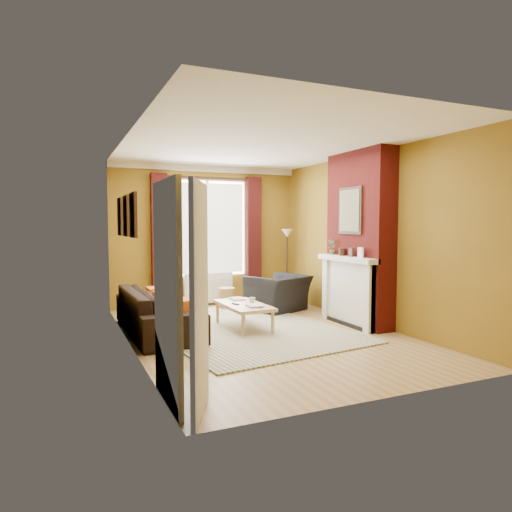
% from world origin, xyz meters
% --- Properties ---
extents(ground, '(5.50, 5.50, 0.00)m').
position_xyz_m(ground, '(0.00, 0.00, 0.00)').
color(ground, olive).
rests_on(ground, ground).
extents(room_walls, '(3.82, 5.54, 2.83)m').
position_xyz_m(room_walls, '(0.63, 0.28, 1.38)').
color(room_walls, brown).
rests_on(room_walls, ground).
extents(striped_rug, '(3.08, 3.95, 0.02)m').
position_xyz_m(striped_rug, '(-0.17, 0.44, 0.01)').
color(striped_rug, teal).
rests_on(striped_rug, ground).
extents(sofa, '(0.94, 2.29, 0.66)m').
position_xyz_m(sofa, '(-1.42, 0.68, 0.33)').
color(sofa, black).
rests_on(sofa, ground).
extents(armchair, '(1.31, 1.24, 0.67)m').
position_xyz_m(armchair, '(1.02, 1.54, 0.34)').
color(armchair, black).
rests_on(armchair, ground).
extents(coffee_table, '(0.62, 1.20, 0.40)m').
position_xyz_m(coffee_table, '(-0.14, 0.42, 0.35)').
color(coffee_table, tan).
rests_on(coffee_table, ground).
extents(wicker_stool, '(0.33, 0.33, 0.40)m').
position_xyz_m(wicker_stool, '(0.21, 2.16, 0.20)').
color(wicker_stool, olive).
rests_on(wicker_stool, ground).
extents(floor_lamp, '(0.29, 0.29, 1.53)m').
position_xyz_m(floor_lamp, '(1.55, 2.21, 1.21)').
color(floor_lamp, black).
rests_on(floor_lamp, ground).
extents(book_a, '(0.25, 0.32, 0.03)m').
position_xyz_m(book_a, '(-0.18, 0.16, 0.41)').
color(book_a, '#999999').
rests_on(book_a, coffee_table).
extents(book_b, '(0.22, 0.29, 0.02)m').
position_xyz_m(book_b, '(-0.18, 0.85, 0.41)').
color(book_b, '#999999').
rests_on(book_b, coffee_table).
extents(mug, '(0.12, 0.12, 0.09)m').
position_xyz_m(mug, '(-0.00, 0.40, 0.44)').
color(mug, '#999999').
rests_on(mug, coffee_table).
extents(tv_remote, '(0.08, 0.15, 0.02)m').
position_xyz_m(tv_remote, '(-0.27, 0.42, 0.41)').
color(tv_remote, '#242426').
rests_on(tv_remote, coffee_table).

